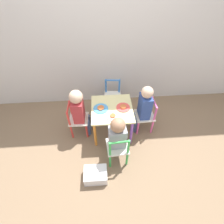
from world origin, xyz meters
name	(u,v)px	position (x,y,z in m)	size (l,w,h in m)	color
ground_plane	(112,130)	(0.00, 0.00, 0.00)	(6.00, 6.00, 0.00)	#7F664C
house_wall	(108,21)	(0.00, 0.75, 1.30)	(6.00, 0.06, 2.60)	silver
kids_table	(112,112)	(0.00, 0.00, 0.39)	(0.55, 0.55, 0.47)	beige
chair_red	(77,120)	(-0.49, 0.02, 0.26)	(0.27, 0.27, 0.52)	silver
chair_green	(118,149)	(0.03, -0.49, 0.26)	(0.28, 0.28, 0.52)	silver
chair_pink	(146,116)	(0.49, 0.02, 0.26)	(0.27, 0.27, 0.52)	silver
chair_blue	(112,96)	(0.04, 0.49, 0.26)	(0.28, 0.28, 0.52)	silver
child_left	(79,109)	(-0.43, 0.02, 0.47)	(0.22, 0.21, 0.77)	#4C608E
child_front	(117,135)	(0.03, -0.43, 0.45)	(0.21, 0.22, 0.73)	#4C608E
child_right	(144,106)	(0.43, 0.02, 0.46)	(0.21, 0.21, 0.77)	#4C608E
plate_left	(101,108)	(-0.15, 0.00, 0.48)	(0.20, 0.20, 0.03)	#4C9EE0
plate_front	(113,116)	(0.00, -0.15, 0.48)	(0.16, 0.16, 0.03)	white
plate_right	(123,107)	(0.15, 0.00, 0.48)	(0.18, 0.18, 0.03)	#E54C47
storage_bin	(96,175)	(-0.25, -0.71, 0.07)	(0.27, 0.21, 0.14)	silver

